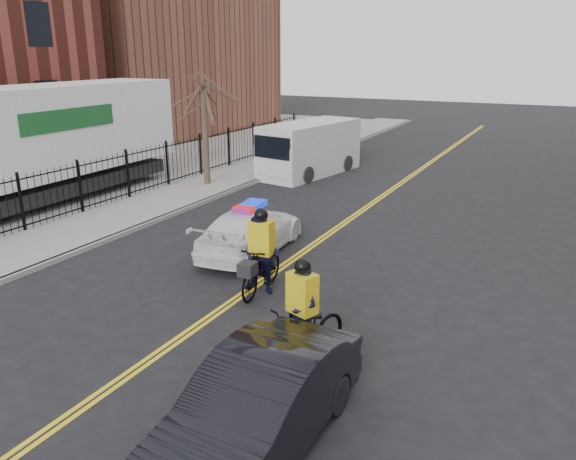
# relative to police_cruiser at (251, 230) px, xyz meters

# --- Properties ---
(ground) EXTENTS (120.00, 120.00, 0.00)m
(ground) POSITION_rel_police_cruiser_xyz_m (1.44, -3.48, -0.68)
(ground) COLOR black
(ground) RESTS_ON ground
(center_line_left) EXTENTS (0.10, 60.00, 0.01)m
(center_line_left) POSITION_rel_police_cruiser_xyz_m (1.36, 4.52, -0.68)
(center_line_left) COLOR yellow
(center_line_left) RESTS_ON ground
(center_line_right) EXTENTS (0.10, 60.00, 0.01)m
(center_line_right) POSITION_rel_police_cruiser_xyz_m (1.52, 4.52, -0.68)
(center_line_right) COLOR yellow
(center_line_right) RESTS_ON ground
(sidewalk) EXTENTS (3.00, 60.00, 0.15)m
(sidewalk) POSITION_rel_police_cruiser_xyz_m (-6.06, 4.52, -0.61)
(sidewalk) COLOR gray
(sidewalk) RESTS_ON ground
(curb) EXTENTS (0.20, 60.00, 0.15)m
(curb) POSITION_rel_police_cruiser_xyz_m (-4.56, 4.52, -0.61)
(curb) COLOR gray
(curb) RESTS_ON ground
(iron_fence) EXTENTS (0.12, 28.00, 2.00)m
(iron_fence) POSITION_rel_police_cruiser_xyz_m (-7.56, 4.52, 0.32)
(iron_fence) COLOR black
(iron_fence) RESTS_ON ground
(lot_pad) EXTENTS (18.00, 60.00, 0.02)m
(lot_pad) POSITION_rel_police_cruiser_xyz_m (-16.56, 4.52, -0.67)
(lot_pad) COLOR gray
(lot_pad) RESTS_ON ground
(warehouse_far) EXTENTS (14.00, 18.00, 14.00)m
(warehouse_far) POSITION_rel_police_cruiser_xyz_m (-21.56, 20.52, 6.32)
(warehouse_far) COLOR brown
(warehouse_far) RESTS_ON ground
(street_tree) EXTENTS (3.20, 3.20, 4.80)m
(street_tree) POSITION_rel_police_cruiser_xyz_m (-6.16, 6.52, 2.85)
(street_tree) COLOR #3A2F22
(street_tree) RESTS_ON sidewalk
(police_cruiser) EXTENTS (2.32, 4.81, 1.51)m
(police_cruiser) POSITION_rel_police_cruiser_xyz_m (0.00, 0.00, 0.00)
(police_cruiser) COLOR white
(police_cruiser) RESTS_ON ground
(dark_sedan) EXTENTS (1.62, 4.64, 1.53)m
(dark_sedan) POSITION_rel_police_cruiser_xyz_m (4.67, -7.63, 0.08)
(dark_sedan) COLOR black
(dark_sedan) RESTS_ON ground
(cargo_van) EXTENTS (3.17, 6.32, 2.53)m
(cargo_van) POSITION_rel_police_cruiser_xyz_m (-3.24, 10.92, 0.55)
(cargo_van) COLOR silver
(cargo_van) RESTS_ON ground
(semi_trailer) EXTENTS (3.27, 14.74, 4.57)m
(semi_trailer) POSITION_rel_police_cruiser_xyz_m (-10.13, 0.20, 1.91)
(semi_trailer) COLOR white
(semi_trailer) RESTS_ON ground
(cyclist_near) EXTENTS (1.44, 2.27, 2.10)m
(cyclist_near) POSITION_rel_police_cruiser_xyz_m (4.06, -4.87, 0.05)
(cyclist_near) COLOR black
(cyclist_near) RESTS_ON ground
(cyclist_far) EXTENTS (1.04, 2.23, 2.21)m
(cyclist_far) POSITION_rel_police_cruiser_xyz_m (1.80, -2.49, 0.19)
(cyclist_far) COLOR black
(cyclist_far) RESTS_ON ground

